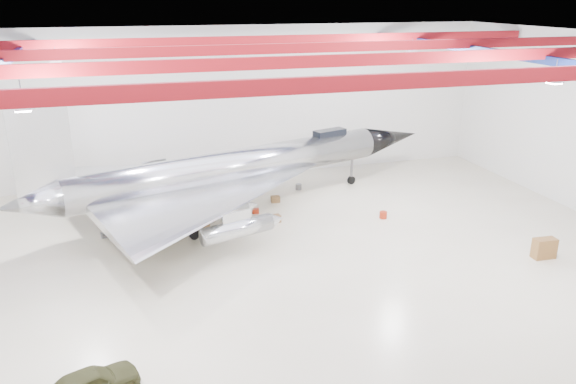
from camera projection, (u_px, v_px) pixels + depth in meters
name	position (u px, v px, depth m)	size (l,w,h in m)	color
floor	(280.00, 262.00, 28.82)	(40.00, 40.00, 0.00)	beige
wall_back	(223.00, 104.00, 40.56)	(40.00, 40.00, 0.00)	silver
ceiling	(279.00, 41.00, 25.18)	(40.00, 40.00, 0.00)	#0A0F38
ceiling_structure	(279.00, 57.00, 25.40)	(39.50, 29.50, 1.08)	maroon
jet_aircraft	(235.00, 171.00, 34.86)	(28.62, 20.96, 8.01)	silver
jeep	(91.00, 384.00, 18.94)	(1.31, 3.27, 1.11)	#37381C
desk	(544.00, 248.00, 29.10)	(1.18, 0.59, 1.08)	brown
crate_ply	(205.00, 226.00, 32.87)	(0.53, 0.42, 0.37)	olive
toolbox_red	(256.00, 211.00, 35.24)	(0.42, 0.34, 0.29)	#A92810
engine_drum	(239.00, 228.00, 32.52)	(0.49, 0.49, 0.44)	#59595B
parts_bin	(275.00, 199.00, 37.09)	(0.58, 0.47, 0.41)	olive
crate_small	(105.00, 235.00, 31.69)	(0.40, 0.32, 0.28)	#59595B
tool_chest	(383.00, 215.00, 34.42)	(0.47, 0.47, 0.42)	#A92810
oil_barrel	(275.00, 219.00, 33.83)	(0.61, 0.49, 0.43)	olive
spares_box	(299.00, 187.00, 39.51)	(0.43, 0.43, 0.39)	#59595B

